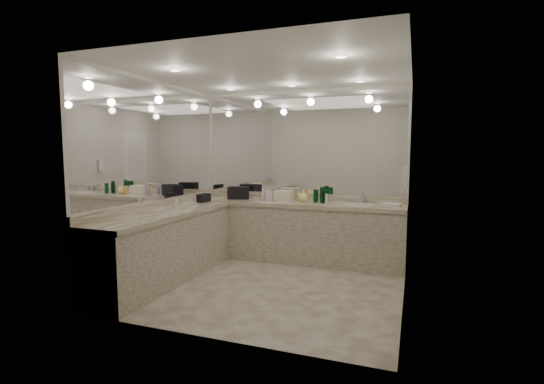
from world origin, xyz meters
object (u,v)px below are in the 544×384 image
at_px(soap_bottle_a, 263,194).
at_px(soap_bottle_c, 304,196).
at_px(sink, 360,205).
at_px(cream_cosmetic_case, 284,195).
at_px(black_toiletry_bag, 238,193).
at_px(wall_phone, 405,176).
at_px(hand_towel, 392,205).
at_px(soap_bottle_b, 269,194).

distance_m(soap_bottle_a, soap_bottle_c, 0.67).
distance_m(sink, cream_cosmetic_case, 1.18).
relative_size(sink, black_toiletry_bag, 1.34).
bearing_deg(soap_bottle_a, black_toiletry_bag, -178.49).
relative_size(black_toiletry_bag, soap_bottle_c, 1.75).
distance_m(wall_phone, black_toiletry_bag, 2.61).
relative_size(wall_phone, soap_bottle_a, 1.33).
distance_m(black_toiletry_bag, hand_towel, 2.36).
bearing_deg(cream_cosmetic_case, hand_towel, 1.33).
bearing_deg(sink, soap_bottle_a, 178.33).
distance_m(sink, wall_phone, 0.91).
height_order(sink, hand_towel, hand_towel).
xyz_separation_m(soap_bottle_a, soap_bottle_b, (0.11, -0.04, 0.02)).
relative_size(soap_bottle_b, soap_bottle_c, 1.15).
bearing_deg(soap_bottle_b, soap_bottle_a, 161.33).
bearing_deg(black_toiletry_bag, soap_bottle_b, -2.95).
distance_m(sink, hand_towel, 0.44).
bearing_deg(soap_bottle_b, black_toiletry_bag, 177.05).
distance_m(wall_phone, soap_bottle_c, 1.58).
xyz_separation_m(hand_towel, soap_bottle_c, (-1.28, 0.06, 0.07)).
height_order(sink, wall_phone, wall_phone).
distance_m(black_toiletry_bag, cream_cosmetic_case, 0.75).
xyz_separation_m(hand_towel, soap_bottle_b, (-1.83, 0.03, 0.09)).
height_order(black_toiletry_bag, cream_cosmetic_case, black_toiletry_bag).
bearing_deg(hand_towel, soap_bottle_b, 179.02).
relative_size(soap_bottle_a, soap_bottle_b, 0.83).
xyz_separation_m(wall_phone, soap_bottle_b, (-2.00, 0.51, -0.34)).
bearing_deg(soap_bottle_a, hand_towel, -2.05).
xyz_separation_m(soap_bottle_b, soap_bottle_c, (0.55, 0.02, -0.01)).
xyz_separation_m(sink, soap_bottle_b, (-1.39, 0.01, 0.11)).
xyz_separation_m(cream_cosmetic_case, soap_bottle_a, (-0.33, -0.05, 0.01)).
xyz_separation_m(cream_cosmetic_case, hand_towel, (1.61, -0.12, -0.06)).
xyz_separation_m(sink, hand_towel, (0.44, -0.03, 0.02)).
xyz_separation_m(wall_phone, hand_towel, (-0.16, 0.47, -0.43)).
bearing_deg(cream_cosmetic_case, soap_bottle_a, -165.75).
distance_m(wall_phone, soap_bottle_b, 2.09).
bearing_deg(soap_bottle_b, cream_cosmetic_case, 21.99).
relative_size(sink, hand_towel, 1.89).
bearing_deg(soap_bottle_b, soap_bottle_c, 2.48).
distance_m(hand_towel, soap_bottle_c, 1.29).
bearing_deg(black_toiletry_bag, wall_phone, -11.92).
height_order(sink, soap_bottle_b, soap_bottle_b).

